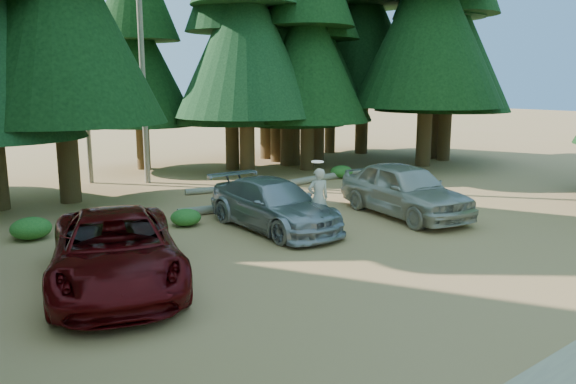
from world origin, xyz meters
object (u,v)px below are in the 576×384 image
(silver_minivan_center, at_px, (274,205))
(frisbee_player, at_px, (318,198))
(log_right, at_px, (327,177))
(red_pickup, at_px, (116,250))
(silver_minivan_right, at_px, (404,189))
(log_mid, at_px, (223,189))
(log_left, at_px, (235,207))

(silver_minivan_center, xyz_separation_m, frisbee_player, (0.70, -1.25, 0.32))
(silver_minivan_center, xyz_separation_m, log_right, (7.11, 5.35, -0.60))
(red_pickup, relative_size, frisbee_player, 2.92)
(frisbee_player, bearing_deg, red_pickup, 25.57)
(silver_minivan_right, xyz_separation_m, log_mid, (-2.59, 7.26, -0.76))
(silver_minivan_right, height_order, log_left, silver_minivan_right)
(silver_minivan_right, bearing_deg, frisbee_player, -170.72)
(red_pickup, bearing_deg, silver_minivan_right, 21.86)
(silver_minivan_center, relative_size, log_mid, 1.66)
(silver_minivan_center, height_order, silver_minivan_right, silver_minivan_right)
(frisbee_player, bearing_deg, silver_minivan_center, -39.73)
(log_mid, bearing_deg, silver_minivan_center, -93.16)
(silver_minivan_right, relative_size, frisbee_player, 2.63)
(red_pickup, xyz_separation_m, silver_minivan_right, (10.12, 0.38, 0.09))
(log_left, bearing_deg, red_pickup, -131.57)
(red_pickup, distance_m, log_right, 14.64)
(silver_minivan_center, height_order, log_left, silver_minivan_center)
(red_pickup, height_order, log_mid, red_pickup)
(log_left, xyz_separation_m, log_right, (6.75, 2.63, 0.00))
(log_mid, height_order, log_right, log_right)
(silver_minivan_center, distance_m, frisbee_player, 1.47)
(silver_minivan_center, xyz_separation_m, silver_minivan_right, (4.45, -1.37, 0.14))
(log_mid, distance_m, log_right, 5.28)
(red_pickup, distance_m, silver_minivan_right, 10.13)
(frisbee_player, bearing_deg, log_left, -64.08)
(silver_minivan_center, bearing_deg, log_right, 39.05)
(log_left, height_order, log_mid, log_left)
(silver_minivan_right, bearing_deg, log_mid, 120.78)
(red_pickup, height_order, silver_minivan_center, red_pickup)
(frisbee_player, xyz_separation_m, log_right, (6.41, 6.60, -0.92))
(frisbee_player, height_order, log_right, frisbee_player)
(silver_minivan_center, distance_m, silver_minivan_right, 4.66)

